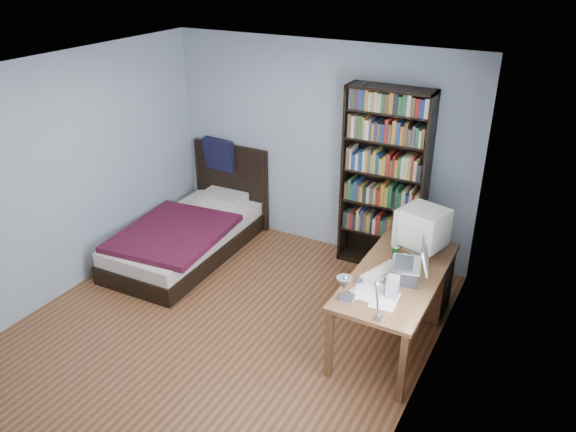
% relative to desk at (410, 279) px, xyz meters
% --- Properties ---
extents(room, '(4.20, 4.24, 2.50)m').
position_rel_desk_xyz_m(room, '(-1.48, -1.12, 0.84)').
color(room, brown).
rests_on(room, ground).
extents(desk, '(0.75, 1.64, 0.73)m').
position_rel_desk_xyz_m(desk, '(0.00, 0.00, 0.00)').
color(desk, brown).
rests_on(desk, floor).
extents(crt_monitor, '(0.49, 0.45, 0.46)m').
position_rel_desk_xyz_m(crt_monitor, '(0.06, 0.04, 0.57)').
color(crt_monitor, beige).
rests_on(crt_monitor, desk).
extents(laptop, '(0.40, 0.38, 0.41)m').
position_rel_desk_xyz_m(laptop, '(0.10, -0.54, 0.43)').
color(laptop, '#2D2D30').
rests_on(laptop, desk).
extents(desk_lamp, '(0.23, 0.50, 0.59)m').
position_rel_desk_xyz_m(desk_lamp, '(-0.03, -1.57, 0.79)').
color(desk_lamp, '#99999E').
rests_on(desk_lamp, desk).
extents(keyboard, '(0.31, 0.46, 0.04)m').
position_rel_desk_xyz_m(keyboard, '(-0.12, -0.54, 0.33)').
color(keyboard, '#B9B29A').
rests_on(keyboard, desk).
extents(speaker, '(0.11, 0.11, 0.20)m').
position_rel_desk_xyz_m(speaker, '(0.07, -0.85, 0.41)').
color(speaker, gray).
rests_on(speaker, desk).
extents(soda_can, '(0.06, 0.06, 0.11)m').
position_rel_desk_xyz_m(soda_can, '(-0.12, -0.20, 0.37)').
color(soda_can, '#07330B').
rests_on(soda_can, desk).
extents(mouse, '(0.07, 0.12, 0.04)m').
position_rel_desk_xyz_m(mouse, '(-0.04, -0.17, 0.33)').
color(mouse, silver).
rests_on(mouse, desk).
extents(phone_silver, '(0.05, 0.10, 0.02)m').
position_rel_desk_xyz_m(phone_silver, '(-0.26, -0.77, 0.32)').
color(phone_silver, '#BBBBC0').
rests_on(phone_silver, desk).
extents(phone_grey, '(0.07, 0.09, 0.02)m').
position_rel_desk_xyz_m(phone_grey, '(-0.25, -0.93, 0.32)').
color(phone_grey, gray).
rests_on(phone_grey, desk).
extents(external_drive, '(0.12, 0.12, 0.02)m').
position_rel_desk_xyz_m(external_drive, '(-0.25, -1.07, 0.32)').
color(external_drive, gray).
rests_on(external_drive, desk).
extents(bookshelf, '(0.94, 0.30, 2.10)m').
position_rel_desk_xyz_m(bookshelf, '(-0.61, 0.82, 0.64)').
color(bookshelf, black).
rests_on(bookshelf, floor).
extents(bed, '(1.23, 2.14, 1.16)m').
position_rel_desk_xyz_m(bed, '(-2.75, 0.01, -0.16)').
color(bed, black).
rests_on(bed, floor).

